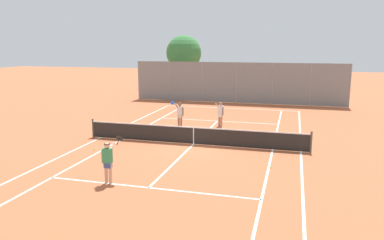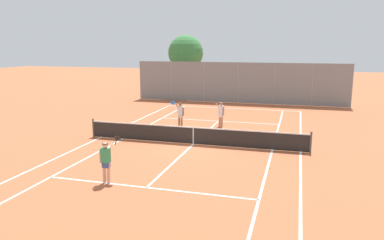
{
  "view_description": "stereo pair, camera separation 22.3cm",
  "coord_description": "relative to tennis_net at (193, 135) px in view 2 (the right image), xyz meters",
  "views": [
    {
      "loc": [
        5.0,
        -18.59,
        5.2
      ],
      "look_at": [
        -0.5,
        1.5,
        1.0
      ],
      "focal_mm": 35.0,
      "sensor_mm": 36.0,
      "label": 1
    },
    {
      "loc": [
        5.21,
        -18.53,
        5.2
      ],
      "look_at": [
        -0.5,
        1.5,
        1.0
      ],
      "focal_mm": 35.0,
      "sensor_mm": 36.0,
      "label": 2
    }
  ],
  "objects": [
    {
      "name": "ground_plane",
      "position": [
        0.0,
        0.0,
        -0.51
      ],
      "size": [
        120.0,
        120.0,
        0.0
      ],
      "primitive_type": "plane",
      "color": "#B25B38"
    },
    {
      "name": "loose_tennis_ball_1",
      "position": [
        -0.94,
        10.35,
        -0.48
      ],
      "size": [
        0.07,
        0.07,
        0.07
      ],
      "primitive_type": "sphere",
      "color": "#D1DB33",
      "rests_on": "ground"
    },
    {
      "name": "back_fence",
      "position": [
        -0.0,
        14.94,
        1.33
      ],
      "size": [
        19.15,
        0.08,
        3.68
      ],
      "color": "gray",
      "rests_on": "ground"
    },
    {
      "name": "player_far_left",
      "position": [
        -1.93,
        3.78,
        0.42
      ],
      "size": [
        0.74,
        0.72,
        1.77
      ],
      "color": "#936B4C",
      "rests_on": "ground"
    },
    {
      "name": "court_line_markings",
      "position": [
        0.0,
        0.0,
        -0.51
      ],
      "size": [
        11.1,
        23.9,
        0.01
      ],
      "color": "silver",
      "rests_on": "ground"
    },
    {
      "name": "player_near_side",
      "position": [
        -1.66,
        -6.34,
        0.42
      ],
      "size": [
        0.66,
        0.74,
        1.77
      ],
      "color": "#D8A884",
      "rests_on": "ground"
    },
    {
      "name": "loose_tennis_ball_3",
      "position": [
        4.23,
        -2.91,
        -0.48
      ],
      "size": [
        0.07,
        0.07,
        0.07
      ],
      "primitive_type": "sphere",
      "color": "#D1DB33",
      "rests_on": "ground"
    },
    {
      "name": "tree_behind_left",
      "position": [
        -6.11,
        18.58,
        3.78
      ],
      "size": [
        3.58,
        3.58,
        6.17
      ],
      "color": "brown",
      "rests_on": "ground"
    },
    {
      "name": "loose_tennis_ball_0",
      "position": [
        -4.53,
        -2.41,
        -0.48
      ],
      "size": [
        0.07,
        0.07,
        0.07
      ],
      "primitive_type": "sphere",
      "color": "#D1DB33",
      "rests_on": "ground"
    },
    {
      "name": "player_far_right",
      "position": [
        0.52,
        4.73,
        0.4
      ],
      "size": [
        0.56,
        0.45,
        1.6
      ],
      "color": "tan",
      "rests_on": "ground"
    },
    {
      "name": "tennis_net",
      "position": [
        0.0,
        0.0,
        0.0
      ],
      "size": [
        12.0,
        0.1,
        1.07
      ],
      "color": "#474C47",
      "rests_on": "ground"
    }
  ]
}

